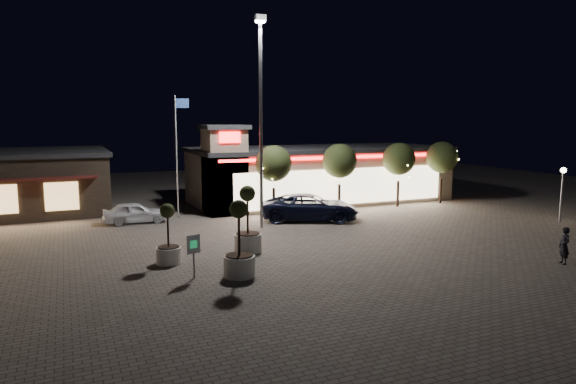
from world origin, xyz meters
name	(u,v)px	position (x,y,z in m)	size (l,w,h in m)	color
ground	(283,265)	(0.00, 0.00, 0.00)	(90.00, 90.00, 0.00)	#685D54
retail_building	(315,173)	(9.51, 15.82, 2.21)	(20.40, 8.40, 6.10)	gray
floodlight_pole	(261,110)	(2.00, 8.00, 7.02)	(0.60, 0.40, 12.38)	gray
flagpole	(178,146)	(-1.90, 13.00, 4.74)	(0.95, 0.10, 8.00)	white
lamp_post_east	(562,184)	(20.00, 2.00, 2.46)	(0.36, 0.36, 3.48)	gray
string_tree_a	(274,164)	(4.00, 11.00, 3.56)	(2.42, 2.42, 4.79)	#332319
string_tree_b	(340,161)	(9.00, 11.00, 3.56)	(2.42, 2.42, 4.79)	#332319
string_tree_c	(399,159)	(14.00, 11.00, 3.56)	(2.42, 2.42, 4.79)	#332319
string_tree_d	(442,157)	(18.00, 11.00, 3.56)	(2.42, 2.42, 4.79)	#332319
pickup_truck	(310,207)	(5.65, 8.77, 0.86)	(2.85, 6.18, 1.72)	black
white_sedan	(135,213)	(-4.83, 12.40, 0.67)	(1.57, 3.91, 1.33)	white
pedestrian	(564,246)	(11.64, -4.89, 0.85)	(0.62, 0.40, 1.69)	black
planter_left	(168,245)	(-4.62, 2.30, 0.85)	(1.11, 1.11, 2.74)	silver
planter_mid	(239,253)	(-2.29, -0.82, 0.99)	(1.31, 1.31, 3.21)	silver
planter_right	(248,232)	(-0.66, 2.82, 1.02)	(1.34, 1.34, 3.29)	silver
valet_sign	(194,248)	(-4.07, -0.29, 1.27)	(0.59, 0.22, 1.81)	gray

